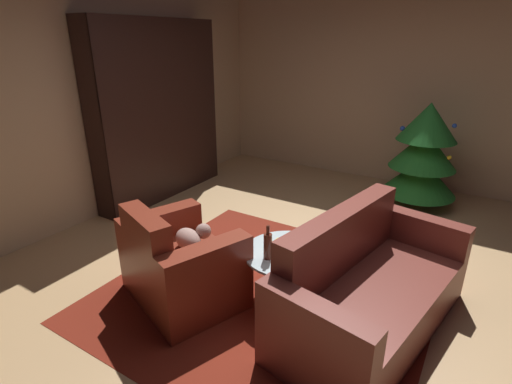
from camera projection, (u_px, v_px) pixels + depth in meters
ground_plane at (292, 270)px, 3.74m from camera, size 7.32×7.32×0.00m
wall_back at (391, 89)px, 5.67m from camera, size 5.36×0.06×2.73m
wall_left at (91, 103)px, 4.52m from camera, size 0.06×6.22×2.73m
area_rug at (267, 293)px, 3.41m from camera, size 2.62×2.53×0.01m
bookshelf_unit at (165, 111)px, 5.24m from camera, size 0.33×2.02×2.30m
armchair_red at (180, 265)px, 3.24m from camera, size 1.16×1.03×0.85m
couch_red at (367, 290)px, 2.95m from camera, size 1.12×1.87×0.88m
coffee_table at (289, 256)px, 3.17m from camera, size 0.74×0.74×0.46m
book_stack_on_table at (283, 249)px, 3.10m from camera, size 0.21×0.17×0.10m
bottle_on_table at (268, 245)px, 3.02m from camera, size 0.07×0.07×0.28m
decorated_tree at (423, 154)px, 4.98m from camera, size 0.92×0.92×1.34m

